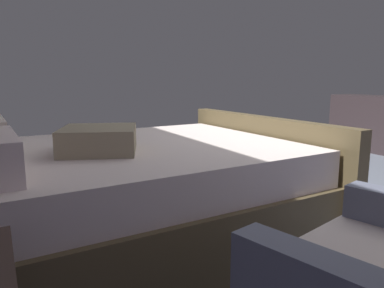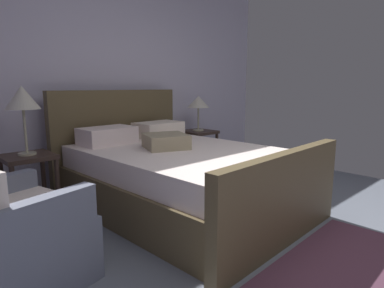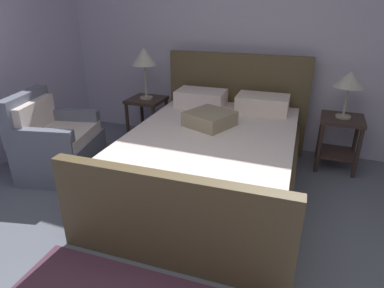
{
  "view_description": "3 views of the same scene",
  "coord_description": "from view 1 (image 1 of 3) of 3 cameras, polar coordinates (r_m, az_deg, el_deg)",
  "views": [
    {
      "loc": [
        -2.21,
        2.23,
        1.03
      ],
      "look_at": [
        -0.48,
        1.29,
        0.67
      ],
      "focal_mm": 34.11,
      "sensor_mm": 36.0,
      "label": 1
    },
    {
      "loc": [
        -2.21,
        -0.78,
        1.23
      ],
      "look_at": [
        -0.18,
        1.36,
        0.71
      ],
      "focal_mm": 30.48,
      "sensor_mm": 36.0,
      "label": 2
    },
    {
      "loc": [
        0.74,
        -1.18,
        1.75
      ],
      "look_at": [
        -0.21,
        1.29,
        0.6
      ],
      "focal_mm": 30.73,
      "sensor_mm": 36.0,
      "label": 3
    }
  ],
  "objects": [
    {
      "name": "dresser",
      "position": [
        5.83,
        26.9,
        2.87
      ],
      "size": [
        1.29,
        0.46,
        0.78
      ],
      "color": "#342A2C",
      "rests_on": "ground"
    },
    {
      "name": "bed",
      "position": [
        2.28,
        -12.03,
        -7.36
      ],
      "size": [
        1.79,
        2.39,
        1.19
      ],
      "color": "brown",
      "rests_on": "ground"
    },
    {
      "name": "ground_plane",
      "position": [
        3.3,
        16.17,
        -8.5
      ],
      "size": [
        5.11,
        5.77,
        0.02
      ],
      "primitive_type": "cube",
      "color": "slate"
    },
    {
      "name": "area_rug",
      "position": [
        3.38,
        20.15,
        -8.01
      ],
      "size": [
        1.72,
        1.22,
        0.01
      ],
      "primitive_type": "cube",
      "rotation": [
        0.0,
        0.0,
        0.04
      ],
      "color": "#533143",
      "rests_on": "ground"
    }
  ]
}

